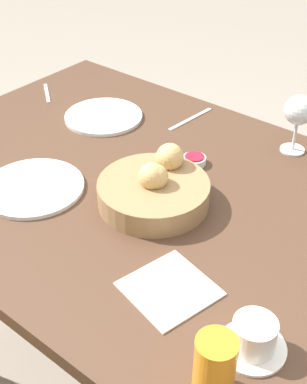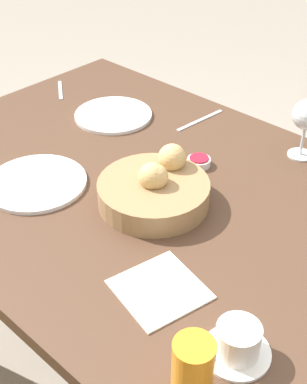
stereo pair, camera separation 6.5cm
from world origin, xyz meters
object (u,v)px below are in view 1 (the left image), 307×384
Objects in this scene: bread_basket at (155,189)px; wine_glass at (299,112)px; napkin at (169,289)px; plate_far_center at (33,187)px; jam_bowl_berry at (194,160)px; fork_silver at (191,119)px; plate_near_right at (104,116)px; coffee_cup at (254,337)px; spoon_coffee at (47,93)px; juice_glass at (215,367)px.

bread_basket is 1.61× the size of wine_glass.
bread_basket is at bearing -45.13° from napkin.
plate_far_center reaches higher than napkin.
plate_far_center is 0.40m from jam_bowl_berry.
plate_near_right is at bearing 37.43° from fork_silver.
plate_far_center is at bearing 107.72° from plate_near_right.
plate_far_center is 1.34× the size of fork_silver.
plate_near_right is 3.82× the size of jam_bowl_berry.
wine_glass is at bearing -127.17° from jam_bowl_berry.
plate_near_right is at bearing -30.68° from bread_basket.
jam_bowl_berry is at bearing 52.83° from wine_glass.
plate_near_right is 1.93× the size of coffee_cup.
juice_glass is at bearing 151.26° from spoon_coffee.
plate_near_right reaches higher than fork_silver.
plate_near_right is 0.35m from jam_bowl_berry.
juice_glass reaches higher than napkin.
wine_glass reaches higher than juice_glass.
napkin is at bearing 152.72° from spoon_coffee.
fork_silver is (0.54, -0.69, -0.06)m from juice_glass.
bread_basket is 2.19× the size of coffee_cup.
juice_glass is 1.02× the size of spoon_coffee.
plate_far_center is (0.25, 0.14, -0.03)m from bread_basket.
juice_glass is at bearing 128.14° from fork_silver.
bread_basket is 0.41m from fork_silver.
plate_far_center is 0.64m from coffee_cup.
plate_near_right is at bearing -5.23° from jam_bowl_berry.
bread_basket is 1.41× the size of fork_silver.
plate_far_center is 0.65m from juice_glass.
bread_basket is 1.05× the size of plate_far_center.
coffee_cup reaches higher than fork_silver.
plate_near_right and plate_far_center have the same top height.
bread_basket is 0.49m from juice_glass.
wine_glass is 0.78m from spoon_coffee.
juice_glass is at bearing 86.46° from coffee_cup.
coffee_cup is (-0.63, 0.07, 0.02)m from plate_far_center.
wine_glass reaches higher than bread_basket.
plate_far_center is 4.10× the size of jam_bowl_berry.
plate_far_center reaches higher than spoon_coffee.
napkin is (-0.36, 0.56, 0.00)m from fork_silver.
coffee_cup is at bearing 173.68° from plate_far_center.
napkin is at bearing 143.66° from plate_near_right.
spoon_coffee is (0.45, 0.15, 0.00)m from fork_silver.
juice_glass reaches higher than spoon_coffee.
coffee_cup is 0.64× the size of napkin.
fork_silver is 1.58× the size of spoon_coffee.
fork_silver is 0.47m from spoon_coffee.
bread_basket reaches higher than plate_far_center.
plate_near_right is at bearing 178.73° from spoon_coffee.
fork_silver and spoon_coffee have the same top height.
bread_basket is 1.13× the size of plate_near_right.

